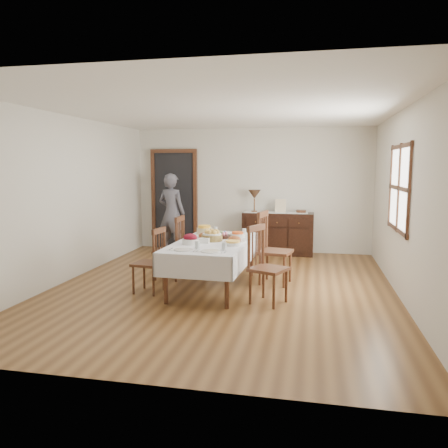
% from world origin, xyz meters
% --- Properties ---
extents(ground, '(6.00, 6.00, 0.00)m').
position_xyz_m(ground, '(0.00, 0.00, 0.00)').
color(ground, brown).
extents(room_shell, '(5.02, 6.02, 2.65)m').
position_xyz_m(room_shell, '(-0.15, 0.42, 1.64)').
color(room_shell, white).
rests_on(room_shell, ground).
extents(dining_table, '(1.13, 2.10, 0.71)m').
position_xyz_m(dining_table, '(-0.13, -0.05, 0.62)').
color(dining_table, silver).
rests_on(dining_table, ground).
extents(chair_left_near, '(0.44, 0.44, 0.94)m').
position_xyz_m(chair_left_near, '(-0.95, -0.45, 0.48)').
color(chair_left_near, '#4D2A19').
rests_on(chair_left_near, ground).
extents(chair_left_far, '(0.43, 0.43, 1.02)m').
position_xyz_m(chair_left_far, '(-0.91, 0.36, 0.52)').
color(chair_left_far, '#4D2A19').
rests_on(chair_left_far, ground).
extents(chair_right_near, '(0.57, 0.57, 1.04)m').
position_xyz_m(chair_right_near, '(0.70, -0.59, 0.52)').
color(chair_right_near, '#4D2A19').
rests_on(chair_right_near, ground).
extents(chair_right_far, '(0.55, 0.55, 1.12)m').
position_xyz_m(chair_right_far, '(0.69, 0.41, 0.57)').
color(chair_right_far, '#4D2A19').
rests_on(chair_right_far, ground).
extents(sideboard, '(1.44, 0.52, 0.86)m').
position_xyz_m(sideboard, '(0.60, 2.72, 0.43)').
color(sideboard, black).
rests_on(sideboard, ground).
extents(person, '(0.62, 0.47, 1.77)m').
position_xyz_m(person, '(-1.61, 2.46, 0.89)').
color(person, '#52505C').
rests_on(person, ground).
extents(bread_basket, '(0.31, 0.31, 0.17)m').
position_xyz_m(bread_basket, '(-0.16, -0.01, 0.78)').
color(bread_basket, olive).
rests_on(bread_basket, dining_table).
extents(egg_basket, '(0.29, 0.29, 0.10)m').
position_xyz_m(egg_basket, '(-0.08, 0.26, 0.74)').
color(egg_basket, black).
rests_on(egg_basket, dining_table).
extents(ham_platter_a, '(0.29, 0.29, 0.11)m').
position_xyz_m(ham_platter_a, '(-0.32, 0.19, 0.74)').
color(ham_platter_a, silver).
rests_on(ham_platter_a, dining_table).
extents(ham_platter_b, '(0.31, 0.31, 0.11)m').
position_xyz_m(ham_platter_b, '(0.19, -0.06, 0.74)').
color(ham_platter_b, silver).
rests_on(ham_platter_b, dining_table).
extents(beet_bowl, '(0.23, 0.23, 0.15)m').
position_xyz_m(beet_bowl, '(-0.39, -0.35, 0.78)').
color(beet_bowl, silver).
rests_on(beet_bowl, dining_table).
extents(carrot_bowl, '(0.24, 0.24, 0.08)m').
position_xyz_m(carrot_bowl, '(0.15, 0.41, 0.75)').
color(carrot_bowl, silver).
rests_on(carrot_bowl, dining_table).
extents(pineapple_bowl, '(0.26, 0.26, 0.14)m').
position_xyz_m(pineapple_bowl, '(-0.43, 0.62, 0.77)').
color(pineapple_bowl, '#C8B684').
rests_on(pineapple_bowl, dining_table).
extents(casserole_dish, '(0.22, 0.22, 0.07)m').
position_xyz_m(casserole_dish, '(0.21, -0.34, 0.74)').
color(casserole_dish, silver).
rests_on(casserole_dish, dining_table).
extents(butter_dish, '(0.14, 0.10, 0.07)m').
position_xyz_m(butter_dish, '(-0.22, -0.22, 0.74)').
color(butter_dish, silver).
rests_on(butter_dish, dining_table).
extents(setting_left, '(0.42, 0.31, 0.10)m').
position_xyz_m(setting_left, '(-0.32, -0.75, 0.73)').
color(setting_left, silver).
rests_on(setting_left, dining_table).
extents(setting_right, '(0.42, 0.31, 0.10)m').
position_xyz_m(setting_right, '(0.06, -0.78, 0.73)').
color(setting_right, silver).
rests_on(setting_right, dining_table).
extents(glass_far_a, '(0.06, 0.06, 0.11)m').
position_xyz_m(glass_far_a, '(-0.26, 0.67, 0.76)').
color(glass_far_a, silver).
rests_on(glass_far_a, dining_table).
extents(glass_far_b, '(0.07, 0.07, 0.10)m').
position_xyz_m(glass_far_b, '(0.22, 0.65, 0.76)').
color(glass_far_b, silver).
rests_on(glass_far_b, dining_table).
extents(runner, '(1.30, 0.35, 0.01)m').
position_xyz_m(runner, '(0.55, 2.72, 0.87)').
color(runner, silver).
rests_on(runner, sideboard).
extents(table_lamp, '(0.26, 0.26, 0.46)m').
position_xyz_m(table_lamp, '(0.10, 2.73, 1.22)').
color(table_lamp, brown).
rests_on(table_lamp, sideboard).
extents(picture_frame, '(0.22, 0.08, 0.28)m').
position_xyz_m(picture_frame, '(0.64, 2.70, 1.00)').
color(picture_frame, beige).
rests_on(picture_frame, sideboard).
extents(deco_bowl, '(0.20, 0.20, 0.06)m').
position_xyz_m(deco_bowl, '(1.06, 2.76, 0.89)').
color(deco_bowl, '#4D2A19').
rests_on(deco_bowl, sideboard).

